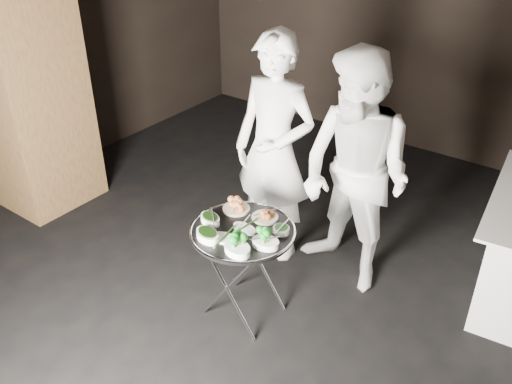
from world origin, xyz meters
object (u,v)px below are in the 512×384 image
Objects in this scene: tray_stand at (243,268)px; waiter_left at (274,151)px; serving_tray at (243,231)px; waiter_right at (355,175)px.

waiter_left is (-0.28, 0.77, 0.53)m from tray_stand.
serving_tray reaches higher than tray_stand.
waiter_left is at bearing 110.10° from tray_stand.
tray_stand is 0.39× the size of waiter_right.
waiter_left reaches higher than waiter_right.
waiter_right reaches higher than tray_stand.
serving_tray is 0.39× the size of waiter_left.
tray_stand is 0.32m from serving_tray.
tray_stand is at bearing -101.75° from waiter_right.
serving_tray is 0.92m from waiter_right.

